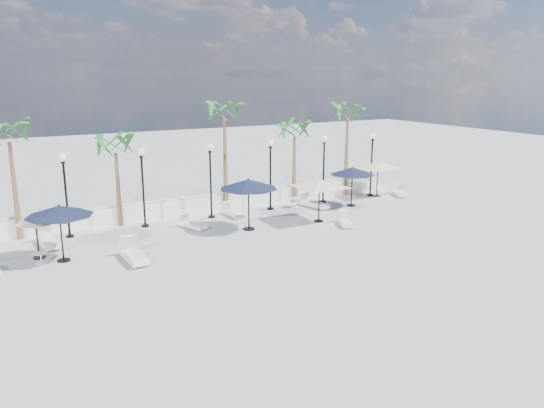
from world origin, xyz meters
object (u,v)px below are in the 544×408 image
lounger_3 (232,212)px  lounger_6 (345,221)px  lounger_7 (398,192)px  parasol_navy_mid (248,184)px  parasol_navy_left (59,211)px  parasol_cream_small (35,219)px  parasol_cream_sq_a (319,180)px  lounger_2 (48,240)px  lounger_4 (193,224)px  parasol_cream_sq_b (378,162)px  lounger_1 (134,255)px  parasol_navy_right (352,171)px  lounger_5 (314,203)px

lounger_3 → lounger_6: 5.94m
lounger_7 → parasol_navy_mid: 11.66m
lounger_6 → parasol_navy_left: size_ratio=0.65×
lounger_3 → parasol_cream_small: bearing=-173.2°
parasol_cream_small → parasol_cream_sq_a: bearing=-4.3°
lounger_2 → lounger_7: size_ratio=1.22×
lounger_2 → lounger_4: lounger_2 is taller
lounger_7 → parasol_cream_sq_b: 2.31m
lounger_1 → parasol_navy_left: 3.33m
lounger_3 → parasol_cream_small: 9.94m
lounger_7 → parasol_cream_small: bearing=-155.9°
parasol_cream_sq_b → parasol_cream_sq_a: bearing=-154.1°
lounger_6 → parasol_navy_right: bearing=72.4°
parasol_cream_sq_a → parasol_cream_small: bearing=175.7°
lounger_5 → parasol_cream_sq_a: bearing=-131.2°
lounger_1 → parasol_navy_mid: 6.53m
lounger_1 → lounger_3: size_ratio=1.25×
parasol_cream_sq_a → lounger_1: bearing=-172.7°
lounger_7 → parasol_cream_sq_b: parasol_cream_sq_b is taller
lounger_2 → parasol_cream_sq_b: 18.89m
lounger_5 → parasol_navy_left: size_ratio=0.78×
parasol_navy_mid → lounger_4: bearing=147.6°
lounger_1 → lounger_3: lounger_1 is taller
lounger_1 → lounger_6: 10.45m
lounger_6 → lounger_7: 7.79m
parasol_cream_sq_b → parasol_navy_left: bearing=-170.9°
lounger_3 → parasol_cream_sq_a: parasol_cream_sq_a is taller
lounger_4 → parasol_cream_small: (-6.95, -0.96, 1.43)m
lounger_3 → lounger_7: 10.97m
lounger_3 → lounger_5: 4.79m
parasol_cream_sq_a → lounger_2: bearing=168.9°
lounger_2 → parasol_navy_right: size_ratio=0.86×
lounger_7 → parasol_cream_sq_a: 8.23m
parasol_cream_sq_b → parasol_cream_small: (-19.31, -2.11, -0.44)m
lounger_2 → parasol_navy_left: bearing=-88.6°
lounger_2 → lounger_3: size_ratio=1.25×
parasol_navy_left → parasol_cream_sq_b: parasol_navy_left is taller
lounger_1 → parasol_cream_sq_a: parasol_cream_sq_a is taller
lounger_5 → parasol_navy_mid: parasol_navy_mid is taller
lounger_7 → parasol_cream_sq_b: size_ratio=0.39×
lounger_4 → parasol_navy_right: size_ratio=0.68×
lounger_4 → lounger_5: 7.44m
lounger_7 → parasol_navy_mid: bearing=-149.9°
parasol_cream_small → parasol_cream_sq_b: bearing=6.2°
lounger_3 → lounger_5: bearing=-12.3°
lounger_3 → lounger_7: size_ratio=0.98×
lounger_3 → lounger_6: size_ratio=1.00×
lounger_2 → parasol_cream_small: bearing=-115.2°
parasol_navy_left → parasol_cream_sq_a: size_ratio=0.57×
lounger_4 → parasol_navy_right: parasol_navy_right is taller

